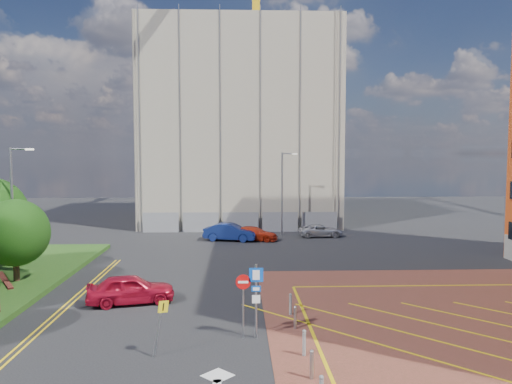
{
  "coord_description": "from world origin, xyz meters",
  "views": [
    {
      "loc": [
        -0.27,
        -19.81,
        7.88
      ],
      "look_at": [
        0.57,
        2.87,
        6.13
      ],
      "focal_mm": 35.0,
      "sensor_mm": 36.0,
      "label": 1
    }
  ],
  "objects": [
    {
      "name": "warning_sign",
      "position": [
        -3.29,
        -0.89,
        1.43
      ],
      "size": [
        0.64,
        0.39,
        2.25
      ],
      "color": "#9EA0A8",
      "rests_on": "ground"
    },
    {
      "name": "construction_building",
      "position": [
        0.0,
        40.0,
        11.0
      ],
      "size": [
        21.2,
        19.2,
        22.0
      ],
      "primitive_type": "cube",
      "color": "#B8AB96",
      "rests_on": "ground"
    },
    {
      "name": "car_red_left",
      "position": [
        -5.92,
        6.17,
        0.77
      ],
      "size": [
        4.82,
        2.82,
        1.54
      ],
      "primitive_type": "imported",
      "rotation": [
        0.0,
        0.0,
        1.81
      ],
      "color": "#B10F27",
      "rests_on": "ground"
    },
    {
      "name": "bollard_row",
      "position": [
        2.3,
        -1.67,
        0.47
      ],
      "size": [
        0.14,
        11.14,
        0.9
      ],
      "color": "#9EA0A8",
      "rests_on": "forecourt"
    },
    {
      "name": "lamp_back",
      "position": [
        4.08,
        28.0,
        4.36
      ],
      "size": [
        1.53,
        0.16,
        8.0
      ],
      "color": "#9EA0A8",
      "rests_on": "ground"
    },
    {
      "name": "lamp_left_far",
      "position": [
        -14.42,
        12.0,
        4.66
      ],
      "size": [
        1.53,
        0.16,
        8.0
      ],
      "color": "#9EA0A8",
      "rests_on": "grass_bed"
    },
    {
      "name": "construction_fence",
      "position": [
        1.0,
        30.0,
        1.0
      ],
      "size": [
        21.6,
        0.06,
        2.0
      ],
      "primitive_type": "cube",
      "color": "gray",
      "rests_on": "ground"
    },
    {
      "name": "tree_c",
      "position": [
        -13.5,
        10.0,
        3.19
      ],
      "size": [
        4.0,
        4.0,
        4.9
      ],
      "color": "#3D2B1C",
      "rests_on": "grass_bed"
    },
    {
      "name": "ground",
      "position": [
        0.0,
        0.0,
        0.0
      ],
      "size": [
        140.0,
        140.0,
        0.0
      ],
      "primitive_type": "plane",
      "color": "black",
      "rests_on": "ground"
    },
    {
      "name": "car_red_back",
      "position": [
        1.21,
        25.03,
        0.63
      ],
      "size": [
        4.63,
        2.85,
        1.25
      ],
      "primitive_type": "imported",
      "rotation": [
        0.0,
        0.0,
        1.3
      ],
      "color": "red",
      "rests_on": "ground"
    },
    {
      "name": "car_blue_back",
      "position": [
        -0.95,
        24.98,
        0.79
      ],
      "size": [
        5.05,
        2.77,
        1.58
      ],
      "primitive_type": "imported",
      "rotation": [
        0.0,
        0.0,
        1.33
      ],
      "color": "navy",
      "rests_on": "ground"
    },
    {
      "name": "car_silver_back",
      "position": [
        7.59,
        26.79,
        0.58
      ],
      "size": [
        4.29,
        2.23,
        1.15
      ],
      "primitive_type": "imported",
      "rotation": [
        0.0,
        0.0,
        1.65
      ],
      "color": "#B0AFB7",
      "rests_on": "ground"
    },
    {
      "name": "sign_cluster",
      "position": [
        0.3,
        0.98,
        1.95
      ],
      "size": [
        1.17,
        0.12,
        3.2
      ],
      "color": "#9EA0A8",
      "rests_on": "ground"
    }
  ]
}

